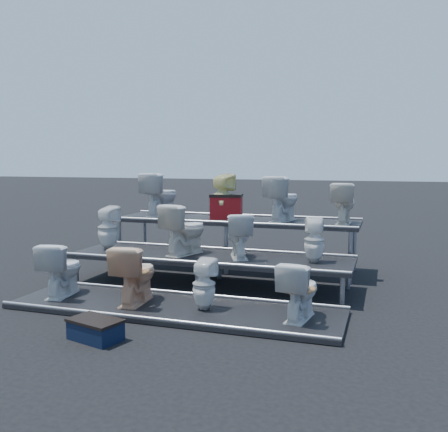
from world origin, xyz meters
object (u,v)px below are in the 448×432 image
(toilet_7, at_px, (314,240))
(toilet_8, at_px, (161,195))
(toilet_1, at_px, (135,274))
(toilet_6, at_px, (239,235))
(toilet_5, at_px, (185,229))
(step_stool, at_px, (96,331))
(red_crate, at_px, (226,208))
(toilet_2, at_px, (204,284))
(toilet_4, at_px, (108,228))
(toilet_3, at_px, (299,290))
(toilet_9, at_px, (223,196))
(toilet_0, at_px, (62,269))
(toilet_10, at_px, (283,199))
(toilet_11, at_px, (343,203))

(toilet_7, relative_size, toilet_8, 0.79)
(toilet_1, distance_m, toilet_6, 1.67)
(toilet_6, bearing_deg, toilet_5, -22.93)
(toilet_7, bearing_deg, step_stool, 42.57)
(toilet_5, distance_m, red_crate, 1.39)
(toilet_2, bearing_deg, toilet_4, -27.48)
(toilet_3, bearing_deg, toilet_9, -47.26)
(toilet_0, bearing_deg, toilet_6, -155.95)
(toilet_7, distance_m, toilet_9, 2.25)
(toilet_6, distance_m, toilet_7, 1.09)
(toilet_3, distance_m, toilet_10, 2.83)
(toilet_1, distance_m, red_crate, 2.75)
(toilet_10, relative_size, step_stool, 1.40)
(toilet_2, xyz_separation_m, toilet_7, (1.14, 1.30, 0.40))
(toilet_9, bearing_deg, toilet_11, -164.93)
(toilet_3, bearing_deg, toilet_6, -41.25)
(toilet_4, distance_m, step_stool, 2.91)
(toilet_4, bearing_deg, toilet_11, -148.79)
(toilet_8, bearing_deg, toilet_7, 165.51)
(toilet_8, relative_size, toilet_9, 1.01)
(toilet_7, relative_size, step_stool, 1.16)
(toilet_11, xyz_separation_m, step_stool, (-2.18, -3.78, -1.09))
(toilet_6, distance_m, toilet_11, 1.93)
(toilet_7, height_order, toilet_9, toilet_9)
(toilet_2, relative_size, red_crate, 1.19)
(toilet_4, relative_size, step_stool, 1.28)
(toilet_9, bearing_deg, toilet_2, 118.66)
(toilet_2, xyz_separation_m, toilet_11, (1.41, 2.60, 0.82))
(toilet_7, xyz_separation_m, red_crate, (-1.72, 1.35, 0.28))
(toilet_3, relative_size, toilet_8, 0.86)
(toilet_8, bearing_deg, step_stool, 114.59)
(toilet_6, relative_size, toilet_9, 0.84)
(toilet_8, relative_size, toilet_11, 1.20)
(toilet_3, height_order, toilet_7, toilet_7)
(toilet_8, height_order, step_stool, toilet_8)
(toilet_5, bearing_deg, toilet_2, 139.75)
(toilet_7, distance_m, toilet_8, 3.25)
(toilet_1, bearing_deg, step_stool, 94.38)
(toilet_5, height_order, toilet_6, toilet_5)
(toilet_1, relative_size, toilet_9, 0.97)
(toilet_7, distance_m, red_crate, 2.20)
(toilet_3, distance_m, toilet_4, 3.55)
(toilet_7, bearing_deg, toilet_6, -9.78)
(toilet_8, height_order, toilet_10, toilet_8)
(toilet_8, bearing_deg, toilet_4, 85.90)
(toilet_4, distance_m, toilet_11, 3.78)
(toilet_4, height_order, step_stool, toilet_4)
(toilet_0, relative_size, toilet_8, 0.92)
(toilet_0, xyz_separation_m, toilet_9, (1.41, 2.60, 0.83))
(toilet_1, xyz_separation_m, toilet_3, (2.09, 0.00, -0.04))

